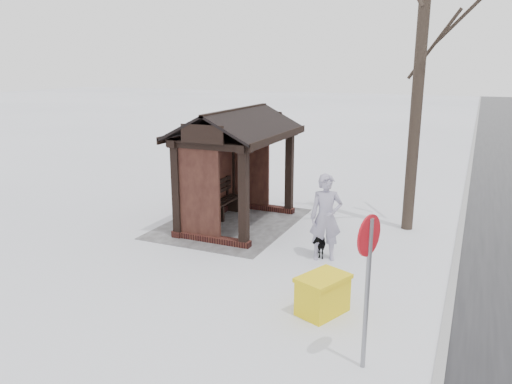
# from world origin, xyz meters

# --- Properties ---
(ground) EXTENTS (120.00, 120.00, 0.00)m
(ground) POSITION_xyz_m (0.00, 0.00, 0.00)
(ground) COLOR white
(ground) RESTS_ON ground
(kerb) EXTENTS (120.00, 0.15, 0.06)m
(kerb) POSITION_xyz_m (0.00, 5.50, 0.01)
(kerb) COLOR gray
(kerb) RESTS_ON ground
(trampled_patch) EXTENTS (4.20, 3.20, 0.02)m
(trampled_patch) POSITION_xyz_m (0.00, -0.20, 0.01)
(trampled_patch) COLOR gray
(trampled_patch) RESTS_ON ground
(bus_shelter) EXTENTS (3.60, 2.40, 3.09)m
(bus_shelter) POSITION_xyz_m (0.00, -0.16, 2.17)
(bus_shelter) COLOR #391714
(bus_shelter) RESTS_ON ground
(pedestrian) EXTENTS (0.68, 0.82, 1.92)m
(pedestrian) POSITION_xyz_m (1.40, 2.83, 0.96)
(pedestrian) COLOR #9791AA
(pedestrian) RESTS_ON ground
(dog) EXTENTS (0.73, 0.52, 0.56)m
(dog) POSITION_xyz_m (1.27, 2.64, 0.28)
(dog) COLOR black
(dog) RESTS_ON ground
(grit_bin) EXTENTS (1.06, 0.91, 0.69)m
(grit_bin) POSITION_xyz_m (3.80, 3.49, 0.35)
(grit_bin) COLOR yellow
(grit_bin) RESTS_ON ground
(road_sign) EXTENTS (0.56, 0.20, 2.27)m
(road_sign) POSITION_xyz_m (5.10, 4.47, 1.64)
(road_sign) COLOR slate
(road_sign) RESTS_ON ground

